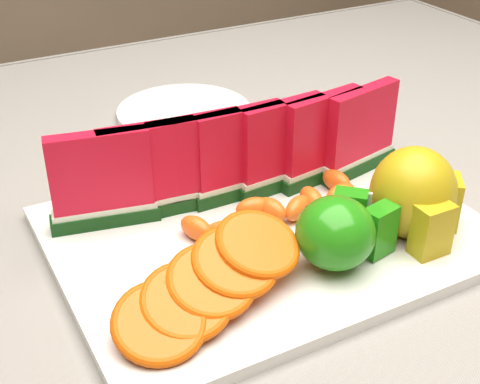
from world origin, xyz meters
The scene contains 10 objects.
table centered at (0.00, 0.00, 0.65)m, with size 1.40×0.90×0.75m.
tablecloth centered at (0.00, 0.00, 0.72)m, with size 1.53×1.03×0.20m.
platter centered at (0.05, -0.11, 0.76)m, with size 0.40×0.30×0.01m.
apple_cluster centered at (0.08, -0.18, 0.80)m, with size 0.11×0.09×0.07m.
pear_cluster centered at (0.17, -0.17, 0.81)m, with size 0.11×0.10×0.09m.
side_plate centered at (0.10, 0.20, 0.76)m, with size 0.20×0.20×0.01m.
watermelon_row centered at (0.05, -0.04, 0.82)m, with size 0.39×0.07×0.10m.
orange_fan_front centered at (-0.05, -0.18, 0.80)m, with size 0.19×0.12×0.05m.
orange_fan_back centered at (0.00, 0.02, 0.79)m, with size 0.23×0.09×0.04m.
tangerine_segments centered at (0.06, -0.10, 0.78)m, with size 0.20×0.07×0.02m.
Camera 1 is at (-0.23, -0.57, 1.13)m, focal length 50.00 mm.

